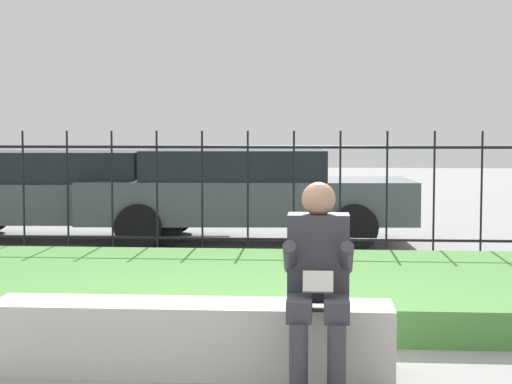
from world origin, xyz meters
The scene contains 7 objects.
ground_plane centered at (0.00, 0.00, 0.00)m, with size 60.00×60.00×0.00m, color gray.
stone_bench centered at (-0.25, 0.00, 0.21)m, with size 2.61×0.46×0.46m.
person_seated_reader centered at (0.57, -0.26, 0.69)m, with size 0.42×0.73×1.26m.
grass_berm centered at (0.00, 2.28, 0.14)m, with size 10.55×3.15×0.28m.
iron_fence centered at (0.00, 4.42, 0.82)m, with size 8.55×0.03×1.57m.
car_parked_left centered at (-3.08, 6.54, 0.69)m, with size 4.70×2.13×1.27m.
car_parked_center centered at (-0.49, 6.41, 0.71)m, with size 4.65×2.04×1.30m.
Camera 1 is at (0.58, -5.44, 1.59)m, focal length 60.00 mm.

